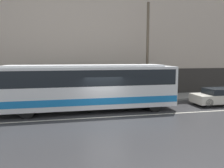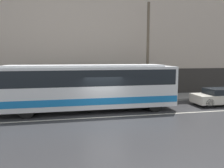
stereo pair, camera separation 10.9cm
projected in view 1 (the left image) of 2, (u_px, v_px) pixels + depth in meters
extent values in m
plane|color=#2D2D30|center=(106.00, 117.00, 13.82)|extent=(60.00, 60.00, 0.00)
cube|color=gray|center=(95.00, 100.00, 19.16)|extent=(60.00, 3.02, 0.16)
cube|color=#B7A899|center=(92.00, 40.00, 20.14)|extent=(60.00, 0.30, 10.66)
cube|color=#2D2B28|center=(92.00, 84.00, 20.46)|extent=(60.00, 0.06, 2.66)
cube|color=beige|center=(106.00, 117.00, 13.82)|extent=(54.00, 0.14, 0.01)
cube|color=white|center=(87.00, 87.00, 15.20)|extent=(12.49, 2.50, 2.79)
cube|color=#1972BF|center=(87.00, 99.00, 15.30)|extent=(12.43, 2.53, 0.45)
cube|color=black|center=(87.00, 77.00, 15.12)|extent=(12.12, 2.52, 1.06)
cube|color=orange|center=(169.00, 68.00, 16.32)|extent=(0.12, 1.88, 0.28)
cube|color=white|center=(86.00, 66.00, 15.03)|extent=(10.62, 2.13, 0.12)
cylinder|color=black|center=(155.00, 104.00, 15.24)|extent=(1.00, 0.28, 1.00)
cylinder|color=black|center=(144.00, 99.00, 17.36)|extent=(1.00, 0.28, 1.00)
cylinder|color=black|center=(27.00, 110.00, 13.51)|extent=(1.00, 0.28, 1.00)
cylinder|color=black|center=(32.00, 103.00, 15.63)|extent=(1.00, 0.28, 1.00)
cube|color=beige|center=(220.00, 98.00, 17.53)|extent=(4.48, 1.81, 0.68)
cube|color=black|center=(219.00, 91.00, 17.44)|extent=(2.15, 1.63, 0.45)
cylinder|color=black|center=(209.00, 103.00, 16.44)|extent=(0.69, 0.20, 0.69)
cylinder|color=black|center=(196.00, 99.00, 18.00)|extent=(0.69, 0.20, 0.69)
cylinder|color=brown|center=(147.00, 52.00, 18.74)|extent=(0.23, 0.23, 8.21)
cylinder|color=#333338|center=(111.00, 91.00, 19.15)|extent=(0.36, 0.36, 1.41)
sphere|color=tan|center=(111.00, 81.00, 19.05)|extent=(0.26, 0.26, 0.26)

